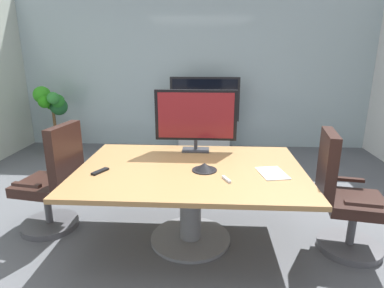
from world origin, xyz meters
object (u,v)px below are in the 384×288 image
object	(u,v)px
potted_plant	(53,112)
conference_phone	(204,167)
remote_control	(100,171)
wall_display_unit	(204,126)
tv_monitor	(196,117)
conference_table	(190,184)
office_chair_right	(344,203)
office_chair_left	(54,187)

from	to	relation	value
potted_plant	conference_phone	size ratio (longest dim) A/B	5.27
remote_control	wall_display_unit	bearing A→B (deg)	101.19
tv_monitor	conference_phone	world-z (taller)	tv_monitor
tv_monitor	conference_table	bearing A→B (deg)	-92.60
office_chair_right	conference_phone	size ratio (longest dim) A/B	4.95
potted_plant	conference_phone	distance (m)	3.81
office_chair_right	tv_monitor	world-z (taller)	tv_monitor
remote_control	conference_phone	bearing A→B (deg)	32.86
office_chair_right	remote_control	world-z (taller)	office_chair_right
wall_display_unit	remote_control	bearing A→B (deg)	-105.60
tv_monitor	wall_display_unit	size ratio (longest dim) A/B	0.64
office_chair_right	remote_control	distance (m)	2.16
office_chair_right	conference_phone	bearing A→B (deg)	99.83
conference_phone	conference_table	bearing A→B (deg)	155.25
potted_plant	conference_phone	bearing A→B (deg)	-45.24
conference_phone	tv_monitor	bearing A→B (deg)	100.10
office_chair_left	office_chair_right	xyz separation A→B (m)	(2.72, -0.19, 0.00)
office_chair_right	office_chair_left	bearing A→B (deg)	95.83
conference_phone	remote_control	distance (m)	0.91
wall_display_unit	remote_control	world-z (taller)	wall_display_unit
potted_plant	remote_control	xyz separation A→B (m)	(1.78, -2.80, 0.03)
wall_display_unit	remote_control	distance (m)	3.16
office_chair_right	tv_monitor	distance (m)	1.59
tv_monitor	conference_phone	xyz separation A→B (m)	(0.10, -0.58, -0.33)
office_chair_left	tv_monitor	world-z (taller)	tv_monitor
office_chair_left	conference_phone	bearing A→B (deg)	92.22
office_chair_right	remote_control	xyz separation A→B (m)	(-2.14, -0.10, 0.29)
wall_display_unit	potted_plant	xyz separation A→B (m)	(-2.63, -0.23, 0.27)
office_chair_right	potted_plant	xyz separation A→B (m)	(-3.92, 2.70, 0.25)
office_chair_left	office_chair_right	size ratio (longest dim) A/B	1.00
office_chair_left	remote_control	size ratio (longest dim) A/B	6.41
office_chair_left	tv_monitor	size ratio (longest dim) A/B	1.30
tv_monitor	potted_plant	bearing A→B (deg)	140.54
office_chair_right	wall_display_unit	world-z (taller)	wall_display_unit
tv_monitor	conference_phone	size ratio (longest dim) A/B	3.82
potted_plant	remote_control	world-z (taller)	potted_plant
office_chair_left	remote_control	bearing A→B (deg)	73.59
conference_table	office_chair_left	size ratio (longest dim) A/B	1.85
conference_table	office_chair_right	distance (m)	1.37
conference_phone	wall_display_unit	bearing A→B (deg)	91.09
wall_display_unit	tv_monitor	bearing A→B (deg)	-91.17
office_chair_right	potted_plant	size ratio (longest dim) A/B	0.94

